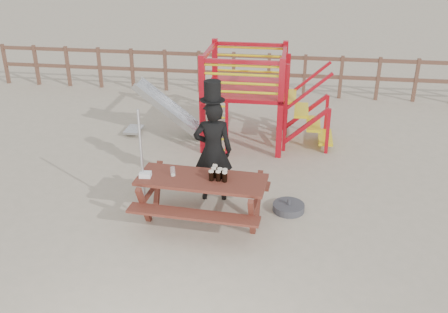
% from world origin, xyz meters
% --- Properties ---
extents(ground, '(60.00, 60.00, 0.00)m').
position_xyz_m(ground, '(0.00, 0.00, 0.00)').
color(ground, tan).
rests_on(ground, ground).
extents(back_fence, '(15.09, 0.09, 1.20)m').
position_xyz_m(back_fence, '(0.00, 7.00, 0.74)').
color(back_fence, brown).
rests_on(back_fence, ground).
extents(playground_fort, '(4.71, 1.84, 2.10)m').
position_xyz_m(playground_fort, '(0.12, 3.58, 1.07)').
color(playground_fort, '#A80B17').
rests_on(playground_fort, ground).
extents(picnic_table, '(2.13, 1.54, 0.79)m').
position_xyz_m(picnic_table, '(-0.11, 0.10, 0.50)').
color(picnic_table, brown).
rests_on(picnic_table, ground).
extents(man_with_hat, '(0.73, 0.54, 2.16)m').
position_xyz_m(man_with_hat, '(-0.06, 0.90, 0.97)').
color(man_with_hat, black).
rests_on(man_with_hat, ground).
extents(metal_pole, '(0.04, 0.04, 1.92)m').
position_xyz_m(metal_pole, '(-1.04, 0.02, 0.96)').
color(metal_pole, '#B2B2B7').
rests_on(metal_pole, ground).
extents(parasol_base, '(0.54, 0.54, 0.23)m').
position_xyz_m(parasol_base, '(1.28, 0.64, 0.06)').
color(parasol_base, '#39393E').
rests_on(parasol_base, ground).
extents(paper_bag, '(0.19, 0.15, 0.08)m').
position_xyz_m(paper_bag, '(-1.00, 0.02, 0.83)').
color(paper_bag, white).
rests_on(paper_bag, picnic_table).
extents(stout_pints, '(0.29, 0.29, 0.17)m').
position_xyz_m(stout_pints, '(0.16, 0.12, 0.88)').
color(stout_pints, black).
rests_on(stout_pints, picnic_table).
extents(empty_glasses, '(0.08, 0.08, 0.15)m').
position_xyz_m(empty_glasses, '(-0.58, 0.12, 0.86)').
color(empty_glasses, silver).
rests_on(empty_glasses, picnic_table).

